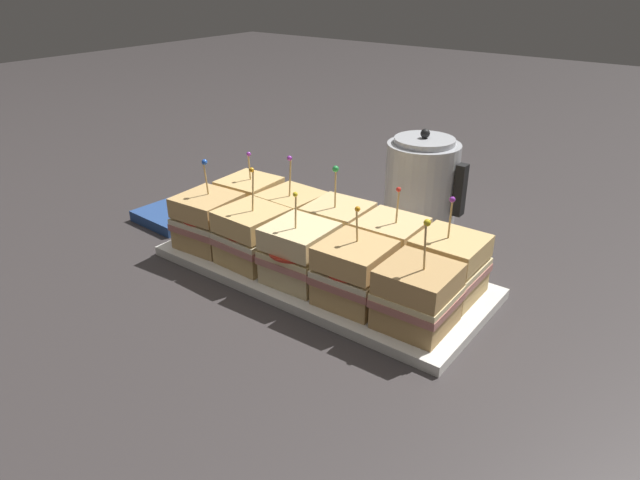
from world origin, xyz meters
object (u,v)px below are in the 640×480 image
object	(u,v)px
sandwich_front_right	(354,273)
sandwich_back_far_left	(250,203)
sandwich_front_far_right	(417,296)
sandwich_back_right	(390,248)
kettle_steel	(422,183)
napkin_stack	(175,215)
sandwich_back_far_right	(448,266)
sandwich_front_left	(252,236)
sandwich_front_far_left	(208,221)
sandwich_front_center	(299,253)
sandwich_back_center	(338,231)
sandwich_back_left	(292,217)
serving_platter	(320,271)

from	to	relation	value
sandwich_front_right	sandwich_back_far_left	size ratio (longest dim) A/B	1.02
sandwich_front_far_right	sandwich_back_right	bearing A→B (deg)	135.73
kettle_steel	napkin_stack	world-z (taller)	kettle_steel
sandwich_back_right	kettle_steel	bearing A→B (deg)	106.70
sandwich_back_right	sandwich_back_far_right	distance (m)	0.11
sandwich_front_left	sandwich_back_right	xyz separation A→B (m)	(0.23, 0.11, 0.00)
sandwich_front_left	sandwich_front_far_right	size ratio (longest dim) A/B	1.02
sandwich_front_far_right	napkin_stack	distance (m)	0.66
sandwich_front_far_left	sandwich_back_right	distance (m)	0.37
sandwich_front_far_left	sandwich_front_right	bearing A→B (deg)	0.05
sandwich_front_center	kettle_steel	world-z (taller)	kettle_steel
kettle_steel	sandwich_back_right	bearing A→B (deg)	-73.30
sandwich_back_right	sandwich_front_right	bearing A→B (deg)	-89.35
sandwich_back_center	sandwich_back_far_right	distance (m)	0.23
sandwich_back_right	kettle_steel	size ratio (longest dim) A/B	0.78
sandwich_front_left	sandwich_back_center	distance (m)	0.16
sandwich_front_left	sandwich_front_far_right	distance (m)	0.35
sandwich_front_right	sandwich_back_right	size ratio (longest dim) A/B	0.98
sandwich_back_far_left	sandwich_back_center	xyz separation A→B (m)	(0.23, -0.00, 0.00)
sandwich_back_far_left	sandwich_back_center	size ratio (longest dim) A/B	0.89
sandwich_back_left	sandwich_back_center	size ratio (longest dim) A/B	0.98
sandwich_front_far_left	sandwich_front_left	distance (m)	0.12
sandwich_front_right	sandwich_back_far_right	size ratio (longest dim) A/B	0.94
sandwich_front_far_right	sandwich_back_left	xyz separation A→B (m)	(-0.35, 0.12, -0.00)
serving_platter	napkin_stack	bearing A→B (deg)	179.20
serving_platter	sandwich_front_far_left	world-z (taller)	sandwich_front_far_left
sandwich_back_far_right	napkin_stack	bearing A→B (deg)	-175.64
sandwich_front_center	sandwich_back_far_left	distance (m)	0.26
sandwich_front_far_left	sandwich_back_far_left	bearing A→B (deg)	89.64
sandwich_front_left	sandwich_front_right	world-z (taller)	sandwich_front_left
sandwich_front_left	sandwich_back_far_right	xyz separation A→B (m)	(0.34, 0.11, 0.00)
serving_platter	sandwich_front_far_right	xyz separation A→B (m)	(0.23, -0.06, 0.06)
kettle_steel	sandwich_front_far_left	bearing A→B (deg)	-125.27
sandwich_front_far_right	sandwich_back_left	distance (m)	0.37
sandwich_front_far_left	sandwich_back_far_right	distance (m)	0.48
serving_platter	sandwich_front_left	size ratio (longest dim) A/B	3.35
sandwich_front_left	serving_platter	bearing A→B (deg)	26.77
sandwich_back_far_right	sandwich_back_far_left	bearing A→B (deg)	179.61
sandwich_back_far_right	sandwich_front_center	bearing A→B (deg)	-153.61
sandwich_front_center	sandwich_back_far_left	size ratio (longest dim) A/B	1.04
sandwich_front_far_left	sandwich_back_far_left	xyz separation A→B (m)	(0.00, 0.12, -0.00)
sandwich_front_far_right	sandwich_back_far_right	distance (m)	0.11
sandwich_back_right	kettle_steel	xyz separation A→B (m)	(-0.08, 0.26, 0.03)
sandwich_front_right	sandwich_back_far_right	distance (m)	0.16
sandwich_front_far_left	sandwich_back_left	distance (m)	0.17
sandwich_front_left	sandwich_back_far_right	size ratio (longest dim) A/B	1.05
serving_platter	sandwich_front_center	size ratio (longest dim) A/B	3.67
sandwich_back_far_right	sandwich_front_left	bearing A→B (deg)	-161.74
sandwich_front_far_right	kettle_steel	distance (m)	0.43
serving_platter	sandwich_front_center	xyz separation A→B (m)	(-0.00, -0.06, 0.06)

